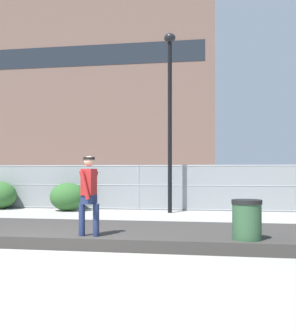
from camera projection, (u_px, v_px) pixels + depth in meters
ground_plane at (48, 257)px, 7.37m from camera, size 120.00×120.00×0.00m
gravel_berm at (84, 233)px, 9.46m from camera, size 15.52×3.04×0.25m
skateboard at (89, 246)px, 8.19m from camera, size 0.81×0.24×0.07m
skater at (89, 194)px, 8.20m from camera, size 0.72×0.59×1.83m
chain_fence at (139, 187)px, 16.36m from camera, size 28.03×0.06×1.85m
street_lamp at (170, 101)px, 15.32m from camera, size 0.44×0.44×6.89m
parked_car_near at (46, 186)px, 20.25m from camera, size 4.44×2.02×1.66m
parked_car_mid at (178, 187)px, 19.00m from camera, size 4.55×2.26×1.66m
library_building at (107, 89)px, 53.99m from camera, size 28.64×10.93×25.40m
shrub_center at (68, 197)px, 15.99m from camera, size 1.46×1.20×1.13m
trash_bin at (247, 226)px, 7.78m from camera, size 0.59×0.59×1.03m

